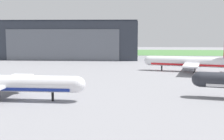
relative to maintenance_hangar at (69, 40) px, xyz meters
The scene contains 5 objects.
ground_plane 108.37m from the maintenance_hangar, 81.81° to the right, with size 440.00×440.00×0.00m, color gray.
grass_field_strip 48.68m from the maintenance_hangar, 71.16° to the left, with size 440.00×56.00×0.08m, color #4B7D41.
maintenance_hangar is the anchor object (origin of this frame).
airliner_near_left 108.27m from the maintenance_hangar, 86.69° to the right, with size 38.85×32.44×12.06m.
airliner_far_left 81.86m from the maintenance_hangar, 44.28° to the right, with size 34.72×29.14×12.16m.
Camera 1 is at (20.67, -68.14, 15.86)m, focal length 49.35 mm.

